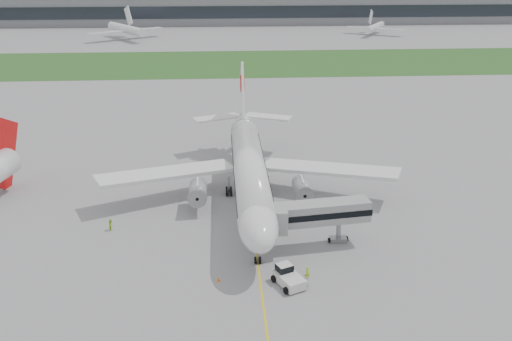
{
  "coord_description": "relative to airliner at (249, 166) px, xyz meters",
  "views": [
    {
      "loc": [
        -4.34,
        -78.1,
        37.52
      ],
      "look_at": [
        0.89,
        2.0,
        6.03
      ],
      "focal_mm": 40.0,
      "sensor_mm": 36.0,
      "label": 1
    }
  ],
  "objects": [
    {
      "name": "safety_cone_right",
      "position": [
        5.76,
        -23.22,
        -5.38
      ],
      "size": [
        0.4,
        0.4,
        0.55
      ],
      "primitive_type": "cone",
      "color": "#FF660D",
      "rests_on": "ground"
    },
    {
      "name": "grass_strip",
      "position": [
        0.0,
        115.13,
        -5.65
      ],
      "size": [
        600.0,
        50.0,
        0.02
      ],
      "primitive_type": "cube",
      "color": "#2A5C22",
      "rests_on": "ground"
    },
    {
      "name": "apron_markings",
      "position": [
        0.0,
        -9.87,
        -5.66
      ],
      "size": [
        70.0,
        70.0,
        0.04
      ],
      "primitive_type": null,
      "color": "yellow",
      "rests_on": "ground"
    },
    {
      "name": "terminal_building",
      "position": [
        0.0,
        225.0,
        1.34
      ],
      "size": [
        320.0,
        22.3,
        14.0
      ],
      "color": "gray",
      "rests_on": "ground"
    },
    {
      "name": "control_tower",
      "position": [
        -90.0,
        227.13,
        -5.66
      ],
      "size": [
        12.0,
        12.0,
        56.0
      ],
      "primitive_type": null,
      "color": "gray",
      "rests_on": "ground"
    },
    {
      "name": "safety_cone_left",
      "position": [
        -5.01,
        -23.77,
        -5.39
      ],
      "size": [
        0.39,
        0.39,
        0.54
      ],
      "primitive_type": "cone",
      "color": "#FF660D",
      "rests_on": "ground"
    },
    {
      "name": "pushback_tug",
      "position": [
        3.26,
        -24.81,
        -4.65
      ],
      "size": [
        4.21,
        4.91,
        2.2
      ],
      "rotation": [
        0.0,
        0.0,
        0.43
      ],
      "color": "silver",
      "rests_on": "ground"
    },
    {
      "name": "airliner",
      "position": [
        0.0,
        0.0,
        0.0
      ],
      "size": [
        48.13,
        53.95,
        17.88
      ],
      "color": "white",
      "rests_on": "ground"
    },
    {
      "name": "distant_aircraft_right",
      "position": [
        67.39,
        179.75,
        -5.66
      ],
      "size": [
        34.8,
        33.64,
        10.18
      ],
      "primitive_type": null,
      "rotation": [
        0.0,
        0.0,
        -0.52
      ],
      "color": "white",
      "rests_on": "ground"
    },
    {
      "name": "distant_aircraft_left",
      "position": [
        -44.26,
        172.73,
        -5.66
      ],
      "size": [
        44.64,
        43.55,
        12.91
      ],
      "primitive_type": null,
      "rotation": [
        0.0,
        0.0,
        0.59
      ],
      "color": "white",
      "rests_on": "ground"
    },
    {
      "name": "ground_crew_far",
      "position": [
        -20.15,
        -9.38,
        -4.83
      ],
      "size": [
        0.75,
        0.9,
        1.67
      ],
      "primitive_type": "imported",
      "rotation": [
        0.0,
        0.0,
        1.41
      ],
      "color": "#9ED423",
      "rests_on": "ground"
    },
    {
      "name": "ground",
      "position": [
        0.0,
        -4.87,
        -5.66
      ],
      "size": [
        600.0,
        600.0,
        0.0
      ],
      "primitive_type": "plane",
      "color": "gray",
      "rests_on": "ground"
    },
    {
      "name": "ground_crew_near",
      "position": [
        5.79,
        -23.71,
        -4.86
      ],
      "size": [
        0.68,
        0.55,
        1.6
      ],
      "primitive_type": "imported",
      "rotation": [
        0.0,
        0.0,
        3.47
      ],
      "color": "#C2FF2A",
      "rests_on": "ground"
    },
    {
      "name": "jet_bridge",
      "position": [
        7.79,
        -15.94,
        -0.85
      ],
      "size": [
        13.99,
        5.73,
        6.5
      ],
      "rotation": [
        0.0,
        0.0,
        0.14
      ],
      "color": "#9B9B9D",
      "rests_on": "ground"
    }
  ]
}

